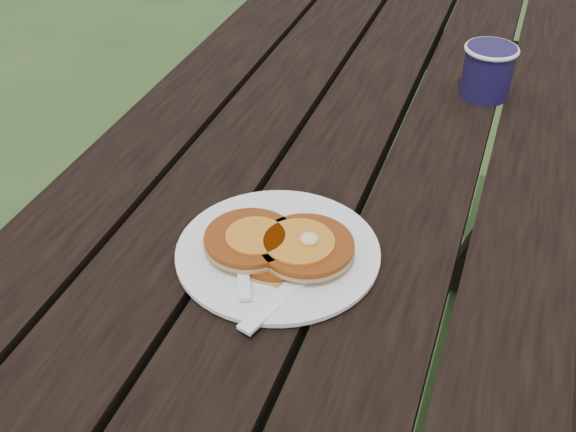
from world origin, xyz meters
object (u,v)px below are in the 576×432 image
(coffee_cup, at_px, (488,68))
(pancake_stack, at_px, (280,245))
(picnic_table, at_px, (319,339))
(plate, at_px, (278,253))

(coffee_cup, bearing_deg, pancake_stack, -109.30)
(picnic_table, height_order, plate, plate)
(picnic_table, bearing_deg, plate, -89.38)
(plate, distance_m, coffee_cup, 0.57)
(plate, relative_size, pancake_stack, 1.34)
(pancake_stack, bearing_deg, picnic_table, 91.75)
(plate, xyz_separation_m, coffee_cup, (0.19, 0.54, 0.05))
(picnic_table, distance_m, plate, 0.45)
(plate, bearing_deg, coffee_cup, 70.08)
(picnic_table, xyz_separation_m, coffee_cup, (0.20, 0.32, 0.43))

